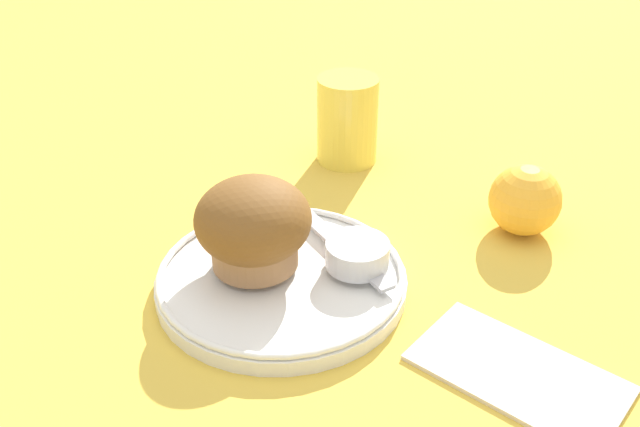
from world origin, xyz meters
The scene contains 9 objects.
ground_plane centered at (0.00, 0.00, 0.00)m, with size 3.00×3.00×0.00m, color gold.
plate centered at (-0.01, -0.02, 0.01)m, with size 0.22×0.22×0.02m.
muffin centered at (-0.03, -0.02, 0.06)m, with size 0.10×0.10×0.08m.
cream_ramekin centered at (0.04, 0.03, 0.03)m, with size 0.06×0.06×0.02m.
berry_pair centered at (0.02, 0.03, 0.03)m, with size 0.02×0.01×0.01m.
butter_knife centered at (0.00, 0.05, 0.02)m, with size 0.17×0.07×0.00m.
orange_fruit centered at (0.11, 0.21, 0.03)m, with size 0.07×0.07×0.07m.
juice_glass centered at (-0.12, 0.22, 0.05)m, with size 0.07×0.07×0.10m.
folded_napkin centered at (0.20, 0.02, 0.00)m, with size 0.16×0.09×0.01m.
Camera 1 is at (0.34, -0.38, 0.39)m, focal length 40.00 mm.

